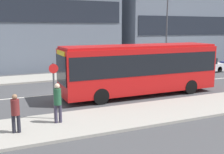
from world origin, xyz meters
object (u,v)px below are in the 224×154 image
parked_car_0 (204,65)px  pedestrian_near_stop (15,111)px  pedestrian_down_pavement (58,100)px  street_lamp (167,24)px  bus_stop_sign (54,86)px  city_bus (140,66)px

parked_car_0 → pedestrian_near_stop: (-18.72, -9.92, 0.39)m
pedestrian_down_pavement → street_lamp: street_lamp is taller
pedestrian_near_stop → pedestrian_down_pavement: bearing=27.3°
parked_car_0 → street_lamp: bearing=149.4°
parked_car_0 → bus_stop_sign: bus_stop_sign is taller
city_bus → pedestrian_near_stop: size_ratio=6.40×
city_bus → bus_stop_sign: 7.02m
parked_car_0 → bus_stop_sign: (-16.86, -8.76, 1.04)m
parked_car_0 → city_bus: bearing=-151.5°
city_bus → pedestrian_down_pavement: bearing=-150.9°
city_bus → pedestrian_near_stop: 9.24m
city_bus → bus_stop_sign: bearing=-155.4°
city_bus → parked_car_0: 12.05m
pedestrian_near_stop → pedestrian_down_pavement: (1.87, 0.52, 0.12)m
pedestrian_near_stop → pedestrian_down_pavement: size_ratio=0.89×
pedestrian_down_pavement → bus_stop_sign: (-0.01, 0.63, 0.52)m
pedestrian_down_pavement → bus_stop_sign: 0.82m
bus_stop_sign → street_lamp: (13.63, 10.67, 3.05)m
city_bus → street_lamp: street_lamp is taller
street_lamp → pedestrian_down_pavement: bearing=-140.3°
pedestrian_down_pavement → city_bus: bearing=29.7°
city_bus → pedestrian_near_stop: (-8.19, -4.19, -0.84)m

